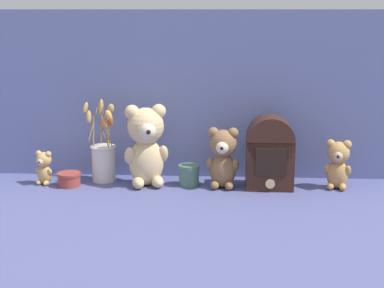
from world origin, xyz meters
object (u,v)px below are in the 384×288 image
Objects in this scene: teddy_bear_medium at (223,157)px; decorative_tin_short at (189,175)px; teddy_bear_tiny at (44,167)px; vintage_radio at (270,152)px; teddy_bear_large at (146,144)px; flower_vase at (103,156)px; teddy_bear_small at (338,163)px; decorative_tin_tall at (69,179)px.

teddy_bear_medium reaches higher than decorative_tin_short.
teddy_bear_tiny is 0.85m from vintage_radio.
teddy_bear_large is 0.20m from decorative_tin_short.
flower_vase reaches higher than vintage_radio.
teddy_bear_small is at bearing -0.88° from decorative_tin_short.
teddy_bear_large reaches higher than vintage_radio.
teddy_bear_medium is 1.76× the size of teddy_bear_tiny.
teddy_bear_tiny is at bearing 170.94° from decorative_tin_tall.
teddy_bear_large reaches higher than decorative_tin_tall.
teddy_bear_tiny is 0.55m from decorative_tin_short.
flower_vase is 1.17× the size of vintage_radio.
teddy_bear_medium is at bearing -8.83° from decorative_tin_short.
teddy_bear_medium is 0.72× the size of flower_vase.
vintage_radio is 3.39× the size of decorative_tin_short.
vintage_radio reaches higher than decorative_tin_tall.
teddy_bear_tiny is (-1.10, -0.01, -0.03)m from teddy_bear_small.
teddy_bear_small reaches higher than decorative_tin_tall.
vintage_radio is (0.85, 0.00, 0.07)m from teddy_bear_tiny.
teddy_bear_medium is 0.15m from decorative_tin_short.
teddy_bear_small is 0.25m from vintage_radio.
teddy_bear_small is 0.89m from flower_vase.
teddy_bear_tiny is (-0.68, 0.01, -0.05)m from teddy_bear_medium.
teddy_bear_small is at bearing 0.32° from teddy_bear_tiny.
vintage_radio is (0.63, -0.05, 0.04)m from flower_vase.
teddy_bear_small is (0.42, 0.01, -0.02)m from teddy_bear_medium.
teddy_bear_medium is at bearing -176.77° from vintage_radio.
teddy_bear_medium is (0.29, -0.01, -0.04)m from teddy_bear_large.
teddy_bear_large is 1.35× the size of teddy_bear_medium.
vintage_radio is 0.32m from decorative_tin_short.
teddy_bear_medium is at bearing -7.80° from flower_vase.
decorative_tin_tall is (-0.29, -0.02, -0.14)m from teddy_bear_large.
teddy_bear_tiny is at bearing -179.69° from vintage_radio.
vintage_radio is at bearing 0.31° from teddy_bear_tiny.
decorative_tin_tall is 0.45m from decorative_tin_short.
teddy_bear_medium is at bearing 1.07° from decorative_tin_tall.
decorative_tin_tall is (-0.58, -0.01, -0.09)m from teddy_bear_medium.
teddy_bear_small is at bearing 0.33° from vintage_radio.
decorative_tin_short is at bearing 3.88° from decorative_tin_tall.
teddy_bear_medium reaches higher than decorative_tin_tall.
teddy_bear_small is 0.55m from decorative_tin_short.
flower_vase is 0.16m from decorative_tin_tall.
teddy_bear_small is (0.71, -0.00, -0.06)m from teddy_bear_large.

